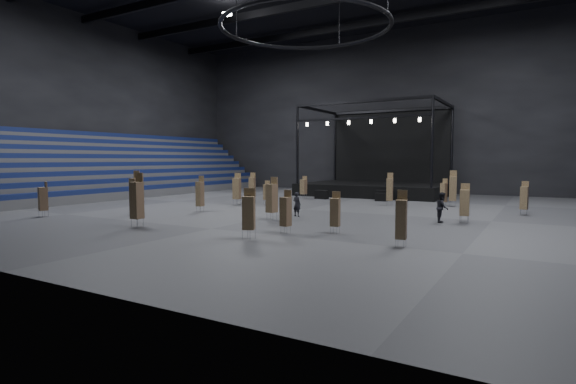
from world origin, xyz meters
The scene contains 29 objects.
floor centered at (0.00, 0.00, 0.00)m, with size 50.00×50.00×0.00m, color #454547.
wall_back centered at (0.00, 21.00, 9.00)m, with size 50.00×0.20×18.00m, color black.
wall_left centered at (-25.00, 0.00, 9.00)m, with size 0.20×42.00×18.00m, color black.
bleachers_left centered at (-22.94, 0.00, 1.73)m, with size 7.20×40.00×6.40m.
stage centered at (0.00, 16.24, 1.45)m, with size 14.00×10.00×9.20m.
truss_ring centered at (0.00, 0.00, 13.00)m, with size 12.30×12.30×5.15m.
flight_case_left centered at (-2.75, 8.57, 0.40)m, with size 1.20×0.60×0.80m, color black.
flight_case_mid centered at (2.76, 9.16, 0.35)m, with size 1.06×0.53×0.71m, color black.
flight_case_right centered at (2.70, 10.00, 0.45)m, with size 1.36×0.68×0.90m, color black.
chair_stack_0 centered at (8.96, 7.67, 1.44)m, with size 0.61×0.61×2.80m.
chair_stack_1 centered at (14.00, 4.40, 1.16)m, with size 0.51×0.51×2.23m.
chair_stack_2 centered at (0.87, -5.88, 1.36)m, with size 0.63×0.63×2.59m.
chair_stack_3 centered at (-12.47, -11.99, 1.18)m, with size 0.63×0.63×2.24m.
chair_stack_4 centered at (-8.40, -8.20, 1.47)m, with size 0.54×0.54×2.91m.
chair_stack_5 centered at (3.44, -11.99, 1.25)m, with size 0.71×0.71×2.34m.
chair_stack_6 centered at (-5.83, -4.69, 1.27)m, with size 0.46×0.46×2.51m.
chair_stack_7 centered at (-3.91, -11.99, 1.50)m, with size 0.56×0.56×2.94m.
chair_stack_8 centered at (-6.99, 3.43, 1.29)m, with size 0.57×0.57×2.50m.
chair_stack_9 centered at (6.24, -8.57, 1.09)m, with size 0.50×0.50×2.07m.
chair_stack_10 centered at (4.50, 5.90, 1.32)m, with size 0.54×0.54×2.59m.
chair_stack_11 centered at (-6.38, 0.38, 1.35)m, with size 0.66×0.66×2.56m.
chair_stack_12 centered at (-4.47, 1.83, 1.03)m, with size 0.50×0.50×1.93m.
chair_stack_13 centered at (-4.35, 8.01, 1.13)m, with size 0.55×0.55×2.10m.
chair_stack_14 centered at (10.06, -10.45, 1.21)m, with size 0.48×0.48×2.38m.
chair_stack_15 centered at (4.11, -9.77, 1.12)m, with size 0.49×0.49×2.14m.
chair_stack_16 centered at (8.33, 7.39, 1.12)m, with size 0.53×0.53×2.17m.
chair_stack_17 centered at (11.20, -1.49, 1.21)m, with size 0.56×0.56×2.27m.
man_center centered at (1.40, -3.72, 0.78)m, with size 0.57×0.38×1.57m, color black.
crew_member centered at (10.05, -1.98, 0.88)m, with size 0.86×0.67×1.76m, color black.
Camera 1 is at (15.22, -28.79, 3.67)m, focal length 28.00 mm.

